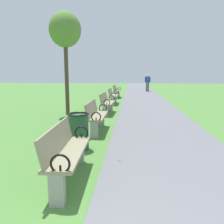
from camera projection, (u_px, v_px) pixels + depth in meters
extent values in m
cube|color=slate|center=(142.00, 95.00, 18.06)|extent=(2.81, 44.00, 0.02)
cube|color=gray|center=(69.00, 152.00, 3.63)|extent=(0.50, 1.62, 0.05)
cube|color=gray|center=(57.00, 138.00, 3.60)|extent=(0.19, 1.60, 0.40)
cube|color=#99968E|center=(57.00, 190.00, 2.95)|extent=(0.20, 0.13, 0.45)
cube|color=#99968E|center=(79.00, 151.00, 4.40)|extent=(0.20, 0.13, 0.45)
torus|color=black|center=(60.00, 164.00, 2.86)|extent=(0.27, 0.04, 0.27)
cylinder|color=black|center=(60.00, 170.00, 2.88)|extent=(0.03, 0.03, 0.12)
torus|color=black|center=(81.00, 133.00, 4.36)|extent=(0.27, 0.04, 0.27)
cylinder|color=black|center=(81.00, 137.00, 4.37)|extent=(0.03, 0.03, 0.12)
cube|color=gray|center=(98.00, 116.00, 6.73)|extent=(0.45, 1.60, 0.05)
cube|color=gray|center=(92.00, 108.00, 6.71)|extent=(0.13, 1.60, 0.40)
cube|color=#99968E|center=(94.00, 130.00, 6.05)|extent=(0.20, 0.12, 0.45)
cube|color=#99968E|center=(101.00, 119.00, 7.50)|extent=(0.20, 0.12, 0.45)
torus|color=black|center=(96.00, 117.00, 5.96)|extent=(0.27, 0.03, 0.27)
cylinder|color=black|center=(96.00, 120.00, 5.98)|extent=(0.03, 0.03, 0.12)
torus|color=black|center=(103.00, 108.00, 7.46)|extent=(0.27, 0.03, 0.27)
cylinder|color=black|center=(103.00, 111.00, 7.47)|extent=(0.03, 0.03, 0.12)
cube|color=gray|center=(108.00, 103.00, 9.69)|extent=(0.51, 1.62, 0.05)
cube|color=gray|center=(104.00, 98.00, 9.68)|extent=(0.19, 1.60, 0.40)
cube|color=#99968E|center=(105.00, 111.00, 9.01)|extent=(0.21, 0.13, 0.45)
cube|color=#99968E|center=(110.00, 106.00, 10.46)|extent=(0.21, 0.13, 0.45)
torus|color=black|center=(107.00, 102.00, 8.92)|extent=(0.27, 0.04, 0.27)
cylinder|color=black|center=(107.00, 104.00, 8.94)|extent=(0.03, 0.03, 0.12)
torus|color=black|center=(112.00, 98.00, 10.41)|extent=(0.27, 0.04, 0.27)
cylinder|color=black|center=(112.00, 100.00, 10.42)|extent=(0.03, 0.03, 0.12)
cube|color=gray|center=(114.00, 96.00, 12.78)|extent=(0.45, 1.60, 0.05)
cube|color=gray|center=(110.00, 92.00, 12.76)|extent=(0.14, 1.60, 0.40)
cube|color=#99968E|center=(112.00, 102.00, 12.09)|extent=(0.20, 0.12, 0.45)
cube|color=#99968E|center=(115.00, 99.00, 13.54)|extent=(0.20, 0.12, 0.45)
torus|color=black|center=(114.00, 95.00, 12.01)|extent=(0.27, 0.03, 0.27)
cylinder|color=black|center=(114.00, 96.00, 12.02)|extent=(0.03, 0.03, 0.12)
torus|color=black|center=(116.00, 93.00, 13.50)|extent=(0.27, 0.03, 0.27)
cylinder|color=black|center=(116.00, 94.00, 13.51)|extent=(0.03, 0.03, 0.12)
cube|color=gray|center=(117.00, 91.00, 16.13)|extent=(0.49, 1.61, 0.05)
cube|color=gray|center=(115.00, 88.00, 16.11)|extent=(0.17, 1.60, 0.40)
cube|color=#99968E|center=(116.00, 96.00, 15.45)|extent=(0.20, 0.13, 0.45)
cube|color=#99968E|center=(118.00, 94.00, 16.89)|extent=(0.20, 0.13, 0.45)
torus|color=black|center=(117.00, 90.00, 15.36)|extent=(0.27, 0.04, 0.27)
cylinder|color=black|center=(117.00, 91.00, 15.37)|extent=(0.03, 0.03, 0.12)
torus|color=black|center=(119.00, 89.00, 16.85)|extent=(0.27, 0.04, 0.27)
cylinder|color=black|center=(119.00, 90.00, 16.86)|extent=(0.03, 0.03, 0.12)
cylinder|color=#4C3D2D|center=(67.00, 79.00, 9.33)|extent=(0.16, 0.16, 3.01)
ellipsoid|color=#5B8438|center=(65.00, 29.00, 9.00)|extent=(1.28, 1.28, 1.40)
cylinder|color=#4C4C56|center=(148.00, 87.00, 21.67)|extent=(0.14, 0.14, 0.85)
cylinder|color=#4C4C56|center=(147.00, 87.00, 21.71)|extent=(0.14, 0.14, 0.85)
cube|color=#2D4799|center=(148.00, 79.00, 21.57)|extent=(0.37, 0.27, 0.56)
sphere|color=beige|center=(148.00, 75.00, 21.51)|extent=(0.20, 0.20, 0.20)
cylinder|color=#2D4799|center=(150.00, 79.00, 21.52)|extent=(0.09, 0.09, 0.52)
cylinder|color=#2D4799|center=(145.00, 79.00, 21.62)|extent=(0.09, 0.09, 0.52)
cylinder|color=#234C2D|center=(79.00, 132.00, 5.16)|extent=(0.44, 0.44, 0.80)
torus|color=black|center=(78.00, 114.00, 5.09)|extent=(0.48, 0.48, 0.04)
cylinder|color=brown|center=(137.00, 97.00, 16.44)|extent=(0.13, 0.13, 0.00)
cylinder|color=brown|center=(85.00, 146.00, 5.41)|extent=(0.15, 0.15, 0.00)
cylinder|color=#93511E|center=(111.00, 95.00, 18.42)|extent=(0.11, 0.11, 0.00)
cylinder|color=brown|center=(119.00, 160.00, 4.47)|extent=(0.11, 0.11, 0.00)
cylinder|color=gold|center=(121.00, 114.00, 9.63)|extent=(0.13, 0.13, 0.00)
cylinder|color=#93511E|center=(120.00, 126.00, 7.41)|extent=(0.10, 0.10, 0.00)
cylinder|color=brown|center=(106.00, 94.00, 19.01)|extent=(0.11, 0.11, 0.00)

